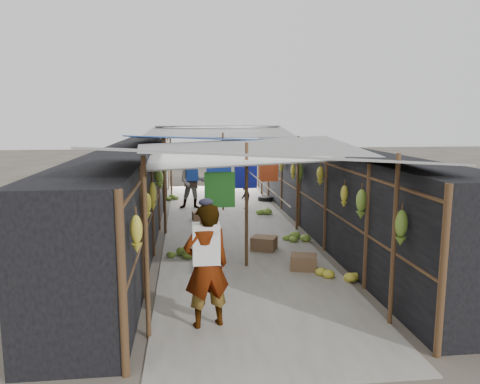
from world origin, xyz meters
name	(u,v)px	position (x,y,z in m)	size (l,w,h in m)	color
ground	(273,330)	(0.00, 0.00, 0.00)	(80.00, 80.00, 0.00)	#6B6356
aisle_slab	(230,227)	(0.00, 6.50, 0.01)	(3.60, 16.00, 0.02)	#9E998E
stall_left	(132,189)	(-2.70, 6.50, 1.15)	(1.40, 15.00, 2.30)	black
stall_right	(324,186)	(2.70, 6.50, 1.15)	(1.40, 15.00, 2.30)	black
crate_near	(304,263)	(1.14, 2.63, 0.16)	(0.53, 0.42, 0.32)	brown
crate_mid	(264,244)	(0.57, 4.13, 0.17)	(0.55, 0.44, 0.33)	brown
crate_back	(200,216)	(-0.83, 7.50, 0.14)	(0.43, 0.35, 0.28)	brown
black_basin	(265,199)	(1.70, 10.56, 0.08)	(0.56, 0.56, 0.17)	black
vendor_elderly	(207,266)	(-0.96, 0.25, 0.94)	(0.69, 0.45, 1.89)	silver
shopper_blue	(192,182)	(-1.02, 9.39, 0.93)	(0.90, 0.70, 1.86)	#1D4693
vendor_seated	(245,196)	(0.76, 9.09, 0.45)	(0.58, 0.33, 0.90)	#4D4943
market_canopy	(230,142)	(0.03, 6.83, 2.40)	(5.62, 15.20, 2.77)	brown
hanging_bananas	(230,172)	(-0.02, 6.29, 1.62)	(3.96, 13.64, 0.79)	gold
floor_bananas	(236,229)	(0.08, 5.71, 0.15)	(3.94, 9.76, 0.33)	olive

